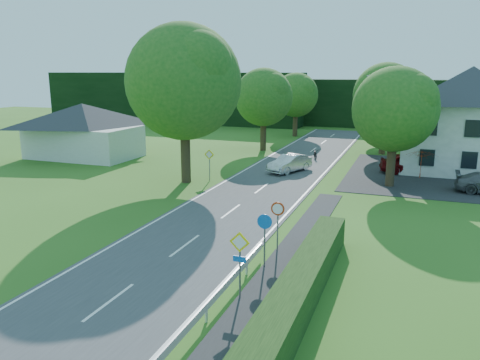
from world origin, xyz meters
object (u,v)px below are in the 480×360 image
at_px(moving_car, 290,163).
at_px(motorcycle, 315,154).
at_px(parked_car_red, 411,164).
at_px(streetlight, 389,122).
at_px(parasol, 421,164).

xyz_separation_m(moving_car, motorcycle, (0.84, 6.57, -0.24)).
bearing_deg(motorcycle, parked_car_red, -41.60).
distance_m(streetlight, parked_car_red, 5.01).
distance_m(moving_car, parked_car_red, 9.81).
xyz_separation_m(parked_car_red, parasol, (0.79, -1.52, 0.27)).
distance_m(motorcycle, parasol, 10.77).
xyz_separation_m(motorcycle, parked_car_red, (8.57, -3.77, 0.34)).
height_order(motorcycle, parked_car_red, parked_car_red).
bearing_deg(moving_car, motorcycle, 105.59).
distance_m(streetlight, moving_car, 8.49).
bearing_deg(streetlight, motorcycle, 135.11).
distance_m(moving_car, parasol, 10.28).
relative_size(streetlight, parked_car_red, 1.66).
xyz_separation_m(moving_car, parked_car_red, (9.41, 2.80, 0.10)).
xyz_separation_m(streetlight, motorcycle, (-6.80, 6.77, -3.94)).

